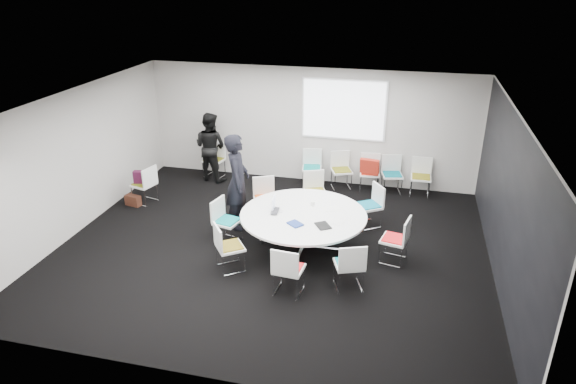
% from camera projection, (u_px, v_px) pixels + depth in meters
% --- Properties ---
extents(room_shell, '(8.08, 7.08, 2.88)m').
position_uv_depth(room_shell, '(277.00, 180.00, 9.24)').
color(room_shell, black).
rests_on(room_shell, ground).
extents(conference_table, '(2.35, 2.35, 0.73)m').
position_uv_depth(conference_table, '(303.00, 222.00, 9.56)').
color(conference_table, silver).
rests_on(conference_table, ground).
extents(projection_screen, '(1.90, 0.03, 1.35)m').
position_uv_depth(projection_screen, '(344.00, 110.00, 11.99)').
color(projection_screen, white).
rests_on(projection_screen, room_shell).
extents(chair_ring_a, '(0.53, 0.54, 0.88)m').
position_uv_depth(chair_ring_a, '(394.00, 248.00, 9.24)').
color(chair_ring_a, silver).
rests_on(chair_ring_a, ground).
extents(chair_ring_b, '(0.63, 0.63, 0.88)m').
position_uv_depth(chair_ring_b, '(369.00, 213.00, 10.54)').
color(chair_ring_b, silver).
rests_on(chair_ring_b, ground).
extents(chair_ring_c, '(0.60, 0.59, 0.88)m').
position_uv_depth(chair_ring_c, '(315.00, 199.00, 11.17)').
color(chair_ring_c, silver).
rests_on(chair_ring_c, ground).
extents(chair_ring_d, '(0.61, 0.60, 0.88)m').
position_uv_depth(chair_ring_d, '(265.00, 206.00, 10.85)').
color(chair_ring_d, silver).
rests_on(chair_ring_d, ground).
extents(chair_ring_e, '(0.54, 0.55, 0.88)m').
position_uv_depth(chair_ring_e, '(227.00, 229.00, 9.90)').
color(chair_ring_e, silver).
rests_on(chair_ring_e, ground).
extents(chair_ring_f, '(0.63, 0.64, 0.88)m').
position_uv_depth(chair_ring_f, '(230.00, 255.00, 9.00)').
color(chair_ring_f, silver).
rests_on(chair_ring_f, ground).
extents(chair_ring_g, '(0.50, 0.49, 0.88)m').
position_uv_depth(chair_ring_g, '(289.00, 278.00, 8.35)').
color(chair_ring_g, silver).
rests_on(chair_ring_g, ground).
extents(chair_ring_h, '(0.59, 0.58, 0.88)m').
position_uv_depth(chair_ring_h, '(349.00, 274.00, 8.47)').
color(chair_ring_h, silver).
rests_on(chair_ring_h, ground).
extents(chair_back_a, '(0.53, 0.52, 0.88)m').
position_uv_depth(chair_back_a, '(312.00, 175.00, 12.50)').
color(chair_back_a, silver).
rests_on(chair_back_a, ground).
extents(chair_back_b, '(0.59, 0.59, 0.88)m').
position_uv_depth(chair_back_b, '(341.00, 177.00, 12.35)').
color(chair_back_b, silver).
rests_on(chair_back_b, ground).
extents(chair_back_c, '(0.50, 0.49, 0.88)m').
position_uv_depth(chair_back_c, '(369.00, 180.00, 12.20)').
color(chair_back_c, silver).
rests_on(chair_back_c, ground).
extents(chair_back_d, '(0.55, 0.54, 0.88)m').
position_uv_depth(chair_back_d, '(392.00, 182.00, 12.09)').
color(chair_back_d, silver).
rests_on(chair_back_d, ground).
extents(chair_back_e, '(0.46, 0.45, 0.88)m').
position_uv_depth(chair_back_e, '(420.00, 184.00, 11.95)').
color(chair_back_e, silver).
rests_on(chair_back_e, ground).
extents(chair_spare_left, '(0.55, 0.56, 0.88)m').
position_uv_depth(chair_spare_left, '(145.00, 191.00, 11.57)').
color(chair_spare_left, silver).
rests_on(chair_spare_left, ground).
extents(chair_person_back, '(0.54, 0.53, 0.88)m').
position_uv_depth(chair_person_back, '(214.00, 166.00, 13.01)').
color(chair_person_back, silver).
rests_on(chair_person_back, ground).
extents(person_main, '(0.62, 0.81, 1.97)m').
position_uv_depth(person_main, '(238.00, 182.00, 10.24)').
color(person_main, black).
rests_on(person_main, ground).
extents(person_back, '(0.97, 0.83, 1.71)m').
position_uv_depth(person_back, '(210.00, 147.00, 12.63)').
color(person_back, black).
rests_on(person_back, ground).
extents(laptop, '(0.24, 0.34, 0.03)m').
position_uv_depth(laptop, '(278.00, 211.00, 9.55)').
color(laptop, '#333338').
rests_on(laptop, conference_table).
extents(laptop_lid, '(0.04, 0.30, 0.22)m').
position_uv_depth(laptop_lid, '(274.00, 202.00, 9.63)').
color(laptop_lid, silver).
rests_on(laptop_lid, conference_table).
extents(notebook_black, '(0.35, 0.37, 0.02)m').
position_uv_depth(notebook_black, '(323.00, 226.00, 9.03)').
color(notebook_black, black).
rests_on(notebook_black, conference_table).
extents(tablet_folio, '(0.33, 0.32, 0.03)m').
position_uv_depth(tablet_folio, '(295.00, 224.00, 9.09)').
color(tablet_folio, navy).
rests_on(tablet_folio, conference_table).
extents(papers_right, '(0.35, 0.30, 0.00)m').
position_uv_depth(papers_right, '(332.00, 209.00, 9.67)').
color(papers_right, white).
rests_on(papers_right, conference_table).
extents(papers_front, '(0.35, 0.30, 0.00)m').
position_uv_depth(papers_front, '(335.00, 221.00, 9.21)').
color(papers_front, white).
rests_on(papers_front, conference_table).
extents(cup, '(0.08, 0.08, 0.09)m').
position_uv_depth(cup, '(313.00, 204.00, 9.79)').
color(cup, white).
rests_on(cup, conference_table).
extents(phone, '(0.15, 0.10, 0.01)m').
position_uv_depth(phone, '(325.00, 227.00, 8.98)').
color(phone, black).
rests_on(phone, conference_table).
extents(maroon_bag, '(0.42, 0.22, 0.28)m').
position_uv_depth(maroon_bag, '(143.00, 177.00, 11.44)').
color(maroon_bag, '#40112A').
rests_on(maroon_bag, chair_spare_left).
extents(brown_bag, '(0.39, 0.23, 0.24)m').
position_uv_depth(brown_bag, '(133.00, 200.00, 11.49)').
color(brown_bag, '#3D1D13').
rests_on(brown_bag, ground).
extents(red_jacket, '(0.46, 0.23, 0.36)m').
position_uv_depth(red_jacket, '(370.00, 166.00, 11.83)').
color(red_jacket, '#B12415').
rests_on(red_jacket, chair_back_c).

